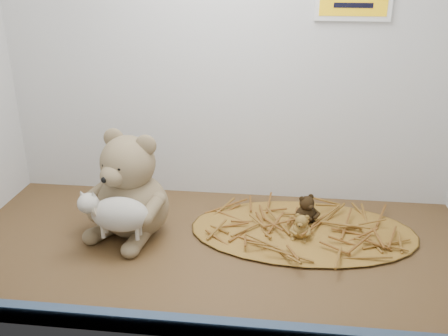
% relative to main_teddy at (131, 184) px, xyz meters
% --- Properties ---
extents(alcove_shell, '(1.20, 0.60, 0.90)m').
position_rel_main_teddy_xyz_m(alcove_shell, '(0.20, 0.04, 0.32)').
color(alcove_shell, '#493219').
rests_on(alcove_shell, ground).
extents(front_rail, '(1.19, 0.02, 0.04)m').
position_rel_main_teddy_xyz_m(front_rail, '(0.20, -0.34, -0.11)').
color(front_rail, '#3B5171').
rests_on(front_rail, shelf_floor).
extents(straw_bed, '(0.55, 0.32, 0.01)m').
position_rel_main_teddy_xyz_m(straw_bed, '(0.41, 0.05, -0.12)').
color(straw_bed, brown).
rests_on(straw_bed, shelf_floor).
extents(main_teddy, '(0.28, 0.28, 0.26)m').
position_rel_main_teddy_xyz_m(main_teddy, '(0.00, 0.00, 0.00)').
color(main_teddy, '#8A7455').
rests_on(main_teddy, shelf_floor).
extents(toy_lamb, '(0.17, 0.10, 0.11)m').
position_rel_main_teddy_xyz_m(toy_lamb, '(0.00, -0.09, -0.03)').
color(toy_lamb, beige).
rests_on(toy_lamb, main_teddy).
extents(mini_teddy_tan, '(0.06, 0.06, 0.06)m').
position_rel_main_teddy_xyz_m(mini_teddy_tan, '(0.40, 0.01, -0.09)').
color(mini_teddy_tan, olive).
rests_on(mini_teddy_tan, straw_bed).
extents(mini_teddy_brown, '(0.09, 0.09, 0.08)m').
position_rel_main_teddy_xyz_m(mini_teddy_brown, '(0.42, 0.09, -0.08)').
color(mini_teddy_brown, black).
rests_on(mini_teddy_brown, straw_bed).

